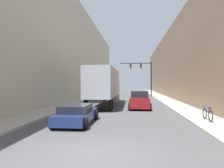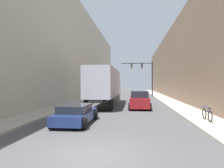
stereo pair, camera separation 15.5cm
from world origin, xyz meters
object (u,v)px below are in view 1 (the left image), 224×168
object	(u,v)px
sedan_car	(77,114)
suv_car	(139,100)
parked_bicycle	(208,114)
semi_truck	(105,85)
traffic_signal_gantry	(144,73)

from	to	relation	value
sedan_car	suv_car	bearing A→B (deg)	64.90
sedan_car	parked_bicycle	world-z (taller)	sedan_car
semi_truck	sedan_car	size ratio (longest dim) A/B	2.86
suv_car	traffic_signal_gantry	world-z (taller)	traffic_signal_gantry
semi_truck	traffic_signal_gantry	bearing A→B (deg)	72.68
suv_car	traffic_signal_gantry	xyz separation A→B (m)	(1.46, 19.54, 3.67)
semi_truck	parked_bicycle	bearing A→B (deg)	-53.24
suv_car	parked_bicycle	size ratio (longest dim) A/B	2.73
suv_car	semi_truck	bearing A→B (deg)	142.51
sedan_car	semi_truck	bearing A→B (deg)	88.47
sedan_car	suv_car	distance (m)	9.55
sedan_car	traffic_signal_gantry	bearing A→B (deg)	78.94
sedan_car	parked_bicycle	distance (m)	8.18
sedan_car	traffic_signal_gantry	xyz separation A→B (m)	(5.51, 28.19, 3.91)
traffic_signal_gantry	sedan_car	bearing A→B (deg)	-101.06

